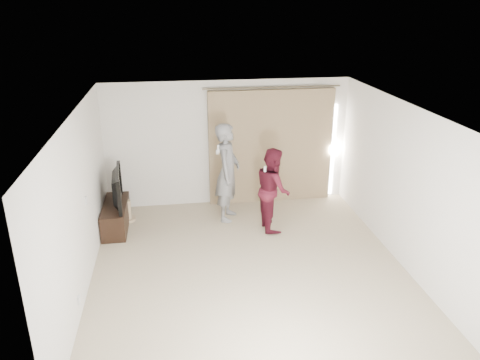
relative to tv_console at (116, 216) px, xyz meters
name	(u,v)px	position (x,y,z in m)	size (l,w,h in m)	color
floor	(249,269)	(2.27, -1.81, -0.24)	(5.50, 5.50, 0.00)	tan
wall_back	(228,143)	(2.27, 0.94, 1.06)	(5.00, 0.04, 2.60)	silver
wall_left	(80,205)	(-0.23, -1.81, 1.06)	(0.04, 5.50, 2.60)	silver
ceiling	(251,111)	(2.27, -1.81, 2.36)	(5.00, 5.50, 0.01)	silver
curtain	(272,147)	(3.18, 0.87, 0.96)	(2.80, 0.11, 2.46)	tan
tv_console	(116,216)	(0.00, 0.00, 0.00)	(0.44, 1.26, 0.48)	black
tv	(113,188)	(0.00, 0.00, 0.58)	(1.16, 0.15, 0.67)	black
scratching_post	(127,212)	(0.18, 0.29, -0.07)	(0.32, 0.32, 0.43)	tan
person_man	(228,172)	(2.16, 0.12, 0.72)	(0.67, 0.82, 1.93)	slate
person_woman	(273,189)	(2.94, -0.40, 0.55)	(0.63, 0.79, 1.58)	#501220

